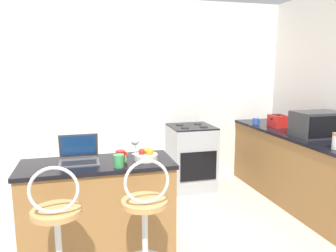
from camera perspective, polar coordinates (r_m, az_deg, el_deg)
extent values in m
cube|color=silver|center=(4.59, -9.09, 5.30)|extent=(12.00, 0.06, 2.60)
cube|color=olive|center=(3.03, -11.89, -14.59)|extent=(1.26, 0.51, 0.85)
cube|color=black|center=(2.87, -12.22, -6.54)|extent=(1.29, 0.54, 0.03)
cube|color=olive|center=(4.19, 24.63, -8.25)|extent=(0.62, 2.98, 0.85)
cube|color=black|center=(4.07, 25.10, -2.31)|extent=(0.65, 3.01, 0.03)
cylinder|color=#B7844C|center=(2.43, -18.84, -13.96)|extent=(0.34, 0.34, 0.04)
torus|color=silver|center=(2.27, -19.28, -10.50)|extent=(0.32, 0.02, 0.32)
cylinder|color=silver|center=(2.62, -4.00, -20.32)|extent=(0.04, 0.04, 0.69)
cylinder|color=#B7844C|center=(2.45, -4.11, -13.13)|extent=(0.34, 0.34, 0.04)
torus|color=silver|center=(2.30, -3.72, -9.66)|extent=(0.32, 0.02, 0.32)
cube|color=#47474C|center=(2.87, -15.20, -6.21)|extent=(0.33, 0.24, 0.01)
cube|color=black|center=(2.85, -15.20, -6.18)|extent=(0.28, 0.13, 0.00)
cube|color=#47474C|center=(2.97, -15.30, -3.28)|extent=(0.33, 0.09, 0.22)
cube|color=#19478C|center=(2.96, -15.31, -3.27)|extent=(0.29, 0.07, 0.18)
cube|color=#2D2D30|center=(4.17, 24.41, 0.31)|extent=(0.52, 0.34, 0.29)
cube|color=black|center=(4.01, 25.46, -0.14)|extent=(0.37, 0.01, 0.23)
cube|color=red|center=(4.66, 18.58, 0.84)|extent=(0.18, 0.24, 0.16)
cube|color=black|center=(4.63, 18.26, 1.82)|extent=(0.04, 0.17, 0.00)
cube|color=black|center=(4.67, 19.02, 1.85)|extent=(0.04, 0.17, 0.00)
cube|color=black|center=(4.60, 17.55, 1.18)|extent=(0.02, 0.02, 0.02)
cube|color=#9EA3A8|center=(4.62, 4.04, -5.52)|extent=(0.59, 0.60, 0.87)
cube|color=black|center=(4.35, 5.35, -7.00)|extent=(0.50, 0.01, 0.39)
cube|color=black|center=(4.52, 4.11, -0.10)|extent=(0.59, 0.60, 0.02)
cylinder|color=black|center=(4.36, 2.98, -0.28)|extent=(0.11, 0.11, 0.01)
cylinder|color=black|center=(4.45, 6.23, -0.11)|extent=(0.11, 0.11, 0.01)
cylinder|color=black|center=(4.59, 2.06, 0.25)|extent=(0.11, 0.11, 0.01)
cylinder|color=black|center=(4.67, 5.17, 0.40)|extent=(0.11, 0.11, 0.01)
cylinder|color=white|center=(5.02, 18.26, 1.12)|extent=(0.08, 0.08, 0.10)
torus|color=white|center=(5.05, 18.78, 1.19)|extent=(0.01, 0.06, 0.06)
cylinder|color=#338447|center=(2.69, -8.56, -6.03)|extent=(0.09, 0.09, 0.10)
torus|color=#338447|center=(2.69, -7.39, -5.86)|extent=(0.01, 0.07, 0.07)
cylinder|color=#2D51AD|center=(4.79, 15.03, 0.80)|extent=(0.09, 0.09, 0.09)
torus|color=#2D51AD|center=(4.82, 15.61, 0.88)|extent=(0.01, 0.06, 0.06)
cylinder|color=silver|center=(2.86, -3.85, -5.43)|extent=(0.20, 0.20, 0.05)
sphere|color=red|center=(2.85, -4.59, -4.55)|extent=(0.06, 0.06, 0.06)
sphere|color=orange|center=(2.84, -3.17, -4.55)|extent=(0.07, 0.07, 0.07)
sphere|color=#66B233|center=(2.89, -3.88, -4.35)|extent=(0.06, 0.06, 0.06)
cylinder|color=silver|center=(3.07, -5.68, -4.86)|extent=(0.06, 0.06, 0.00)
cylinder|color=silver|center=(3.06, -5.69, -4.03)|extent=(0.01, 0.01, 0.09)
sphere|color=silver|center=(3.04, -5.72, -2.63)|extent=(0.08, 0.08, 0.08)
cylinder|color=red|center=(2.84, -8.28, -5.19)|extent=(0.08, 0.08, 0.10)
torus|color=red|center=(2.85, -7.22, -5.04)|extent=(0.01, 0.06, 0.06)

